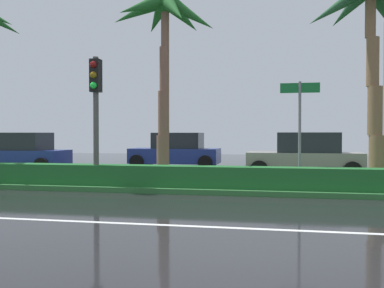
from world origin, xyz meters
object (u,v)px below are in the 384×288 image
(palm_tree_centre_left, at_px, (164,24))
(traffic_signal_median_left, at_px, (96,97))
(car_in_traffic_leading, at_px, (19,153))
(palm_tree_centre, at_px, (371,17))
(car_in_traffic_third, at_px, (305,156))
(street_name_sign, at_px, (300,119))
(car_in_traffic_second, at_px, (176,151))

(palm_tree_centre_left, bearing_deg, traffic_signal_median_left, -124.56)
(traffic_signal_median_left, relative_size, car_in_traffic_leading, 0.88)
(palm_tree_centre, height_order, car_in_traffic_third, palm_tree_centre)
(street_name_sign, distance_m, car_in_traffic_second, 9.86)
(car_in_traffic_second, bearing_deg, car_in_traffic_leading, 28.27)
(palm_tree_centre, bearing_deg, palm_tree_centre_left, 178.99)
(traffic_signal_median_left, bearing_deg, palm_tree_centre, 14.47)
(palm_tree_centre_left, height_order, car_in_traffic_third, palm_tree_centre_left)
(traffic_signal_median_left, height_order, car_in_traffic_third, traffic_signal_median_left)
(palm_tree_centre, height_order, street_name_sign, palm_tree_centre)
(car_in_traffic_second, bearing_deg, car_in_traffic_third, 149.72)
(palm_tree_centre_left, height_order, car_in_traffic_leading, palm_tree_centre_left)
(traffic_signal_median_left, height_order, car_in_traffic_second, traffic_signal_median_left)
(palm_tree_centre, height_order, car_in_traffic_second, palm_tree_centre)
(street_name_sign, distance_m, car_in_traffic_third, 4.77)
(car_in_traffic_leading, distance_m, car_in_traffic_third, 12.21)
(palm_tree_centre_left, relative_size, car_in_traffic_third, 1.49)
(car_in_traffic_leading, height_order, car_in_traffic_third, same)
(traffic_signal_median_left, distance_m, car_in_traffic_third, 8.43)
(traffic_signal_median_left, bearing_deg, car_in_traffic_leading, 137.80)
(traffic_signal_median_left, bearing_deg, car_in_traffic_third, 40.59)
(street_name_sign, bearing_deg, palm_tree_centre_left, 161.90)
(traffic_signal_median_left, xyz_separation_m, car_in_traffic_third, (6.23, 5.34, -1.92))
(street_name_sign, bearing_deg, car_in_traffic_leading, 158.45)
(palm_tree_centre_left, distance_m, car_in_traffic_second, 8.10)
(palm_tree_centre, xyz_separation_m, car_in_traffic_third, (-1.74, 3.28, -4.36))
(car_in_traffic_second, bearing_deg, traffic_signal_median_left, 88.01)
(palm_tree_centre, xyz_separation_m, car_in_traffic_leading, (-13.96, 3.36, -4.36))
(car_in_traffic_leading, relative_size, car_in_traffic_third, 1.00)
(palm_tree_centre_left, height_order, street_name_sign, palm_tree_centre_left)
(palm_tree_centre_left, distance_m, palm_tree_centre, 6.48)
(palm_tree_centre_left, bearing_deg, palm_tree_centre, -1.01)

